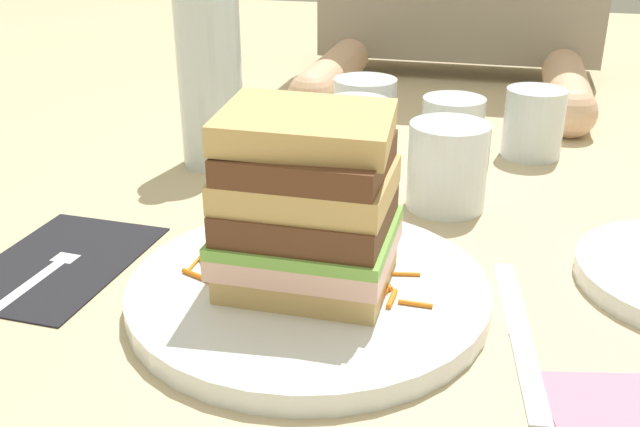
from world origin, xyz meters
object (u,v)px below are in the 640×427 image
at_px(sandwich, 309,201).
at_px(juice_glass, 447,171).
at_px(water_bottle, 209,65).
at_px(napkin_dark, 59,262).
at_px(empty_tumbler_3, 351,143).
at_px(fork, 42,271).
at_px(main_plate, 310,288).
at_px(empty_tumbler_0, 533,123).
at_px(empty_tumbler_2, 365,116).
at_px(napkin_pink, 621,420).
at_px(empty_tumbler_1, 452,130).
at_px(knife, 520,335).

height_order(sandwich, juice_glass, sandwich).
xyz_separation_m(sandwich, water_bottle, (-0.18, 0.26, 0.03)).
relative_size(napkin_dark, empty_tumbler_3, 1.88).
distance_m(fork, empty_tumbler_3, 0.32).
bearing_deg(napkin_dark, main_plate, -0.41).
distance_m(main_plate, empty_tumbler_0, 0.41).
xyz_separation_m(juice_glass, empty_tumbler_2, (-0.11, 0.14, 0.01)).
bearing_deg(empty_tumbler_0, empty_tumbler_3, -142.82).
relative_size(juice_glass, napkin_pink, 0.91).
height_order(main_plate, water_bottle, water_bottle).
bearing_deg(napkin_dark, juice_glass, 33.78).
bearing_deg(napkin_pink, empty_tumbler_0, 96.04).
distance_m(napkin_dark, fork, 0.02).
bearing_deg(empty_tumbler_1, knife, -77.14).
relative_size(sandwich, napkin_dark, 0.77).
bearing_deg(knife, napkin_pink, -52.93).
bearing_deg(juice_glass, empty_tumbler_3, 160.73).
bearing_deg(water_bottle, empty_tumbler_0, 18.21).
bearing_deg(main_plate, fork, -174.49).
distance_m(empty_tumbler_1, empty_tumbler_3, 0.14).
height_order(water_bottle, empty_tumbler_2, water_bottle).
xyz_separation_m(main_plate, knife, (0.15, -0.01, -0.01)).
xyz_separation_m(empty_tumbler_2, napkin_pink, (0.24, -0.43, -0.04)).
distance_m(water_bottle, napkin_pink, 0.54).
height_order(fork, juice_glass, juice_glass).
relative_size(juice_glass, empty_tumbler_1, 1.15).
relative_size(fork, empty_tumbler_2, 1.94).
relative_size(napkin_dark, empty_tumbler_2, 1.98).
xyz_separation_m(main_plate, juice_glass, (0.08, 0.20, 0.03)).
bearing_deg(napkin_dark, fork, -93.16).
distance_m(knife, juice_glass, 0.23).
relative_size(napkin_dark, fork, 1.02).
relative_size(main_plate, empty_tumbler_2, 3.12).
bearing_deg(empty_tumbler_0, sandwich, -113.63).
bearing_deg(fork, juice_glass, 36.54).
xyz_separation_m(napkin_dark, empty_tumbler_3, (0.19, 0.23, 0.04)).
height_order(fork, empty_tumbler_2, empty_tumbler_2).
bearing_deg(napkin_pink, empty_tumbler_2, 118.91).
bearing_deg(main_plate, knife, -5.48).
relative_size(empty_tumbler_0, empty_tumbler_1, 1.08).
bearing_deg(main_plate, sandwich, 141.74).
xyz_separation_m(napkin_dark, juice_glass, (0.30, 0.20, 0.04)).
distance_m(napkin_dark, knife, 0.37).
height_order(main_plate, empty_tumbler_3, empty_tumbler_3).
xyz_separation_m(sandwich, empty_tumbler_3, (-0.02, 0.23, -0.03)).
height_order(fork, napkin_pink, fork).
bearing_deg(fork, water_bottle, 82.85).
xyz_separation_m(main_plate, empty_tumbler_2, (-0.03, 0.34, 0.03)).
relative_size(fork, knife, 0.83).
relative_size(main_plate, empty_tumbler_0, 3.43).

